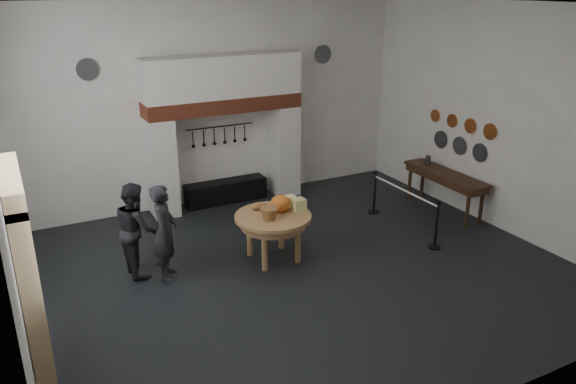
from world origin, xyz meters
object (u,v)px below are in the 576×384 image
iron_range (226,191)px  work_table (273,217)px  visitor_far (136,229)px  visitor_near (165,232)px  side_table (446,174)px  barrier_post_far (375,194)px  barrier_post_near (436,226)px

iron_range → work_table: bearing=-95.3°
iron_range → visitor_far: size_ratio=1.14×
visitor_near → side_table: size_ratio=0.77×
visitor_near → barrier_post_far: size_ratio=1.88×
visitor_near → barrier_post_far: visitor_near is taller
visitor_far → barrier_post_near: bearing=-111.5°
visitor_near → work_table: bearing=-70.9°
side_table → work_table: bearing=-175.3°
visitor_far → side_table: (6.72, -0.27, 0.04)m
iron_range → visitor_far: 3.65m
work_table → visitor_far: visitor_far is taller
visitor_far → side_table: 6.72m
visitor_far → barrier_post_near: 5.55m
barrier_post_near → visitor_near: bearing=165.5°
work_table → side_table: (4.39, 0.36, 0.03)m
iron_range → visitor_near: size_ratio=1.12×
work_table → side_table: 4.41m
barrier_post_near → barrier_post_far: bearing=90.0°
work_table → visitor_near: size_ratio=0.82×
visitor_near → side_table: 6.32m
iron_range → side_table: side_table is taller
work_table → visitor_far: bearing=164.7°
side_table → visitor_near: bearing=-178.9°
visitor_near → barrier_post_far: 4.95m
iron_range → work_table: 3.19m
visitor_near → visitor_far: visitor_near is taller
visitor_near → barrier_post_near: bearing=-78.5°
work_table → barrier_post_near: size_ratio=1.55×
iron_range → barrier_post_near: (2.67, -4.15, 0.20)m
work_table → barrier_post_far: size_ratio=1.55×
iron_range → side_table: 4.98m
side_table → barrier_post_near: same height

